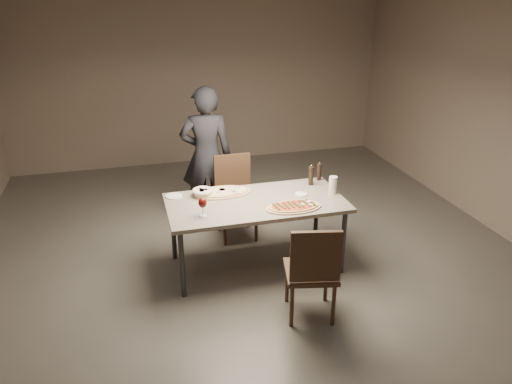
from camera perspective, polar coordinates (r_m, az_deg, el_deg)
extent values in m
plane|color=#58514B|center=(5.40, 0.00, -8.32)|extent=(7.00, 7.00, 0.00)
plane|color=gray|center=(8.16, -6.60, 12.97)|extent=(6.00, 0.00, 6.00)
cube|color=gray|center=(5.06, 0.00, -1.25)|extent=(1.80, 0.90, 0.04)
cylinder|color=#333335|center=(4.78, -8.44, -8.17)|extent=(0.05, 0.05, 0.71)
cylinder|color=#333335|center=(5.18, 9.93, -5.67)|extent=(0.05, 0.05, 0.71)
cylinder|color=#333335|center=(5.43, -9.45, -4.22)|extent=(0.05, 0.05, 0.71)
cylinder|color=#333335|center=(5.78, 6.91, -2.29)|extent=(0.05, 0.05, 0.71)
ellipsoid|color=white|center=(4.98, 6.01, -1.04)|extent=(0.05, 0.05, 0.01)
ellipsoid|color=white|center=(4.91, 6.27, -1.41)|extent=(0.05, 0.05, 0.01)
ellipsoid|color=white|center=(4.92, 5.36, -1.35)|extent=(0.05, 0.05, 0.01)
cube|color=#202F14|center=(4.84, 2.31, -1.69)|extent=(0.04, 0.16, 0.01)
cube|color=#202F14|center=(4.86, 2.87, -1.59)|extent=(0.07, 0.16, 0.01)
cube|color=#202F14|center=(4.88, 3.46, -1.54)|extent=(0.04, 0.16, 0.01)
cube|color=#202F14|center=(4.89, 4.02, -1.46)|extent=(0.04, 0.16, 0.01)
cube|color=#202F14|center=(4.90, 4.64, -1.45)|extent=(0.05, 0.16, 0.01)
cube|color=#202F14|center=(4.92, 5.20, -1.38)|extent=(0.03, 0.16, 0.01)
cube|color=#202F14|center=(4.94, 5.73, -1.28)|extent=(0.06, 0.16, 0.01)
cube|color=#202F14|center=(4.96, 6.27, -1.18)|extent=(0.06, 0.16, 0.01)
cylinder|color=#D28088|center=(5.31, -2.15, 0.60)|extent=(0.07, 0.07, 0.00)
cylinder|color=#D28088|center=(5.17, -5.61, -0.16)|extent=(0.07, 0.07, 0.00)
cylinder|color=#D28088|center=(5.25, -3.85, 0.29)|extent=(0.07, 0.07, 0.00)
cylinder|color=#D28088|center=(5.25, -3.92, 0.30)|extent=(0.07, 0.07, 0.00)
cylinder|color=#D28088|center=(5.17, -2.38, -0.04)|extent=(0.07, 0.07, 0.00)
cylinder|color=#D28088|center=(5.21, -2.75, 0.14)|extent=(0.07, 0.07, 0.00)
cylinder|color=#D28088|center=(5.20, -4.22, 0.04)|extent=(0.07, 0.07, 0.00)
cylinder|color=#D28088|center=(5.21, -5.30, 0.06)|extent=(0.07, 0.07, 0.00)
cylinder|color=beige|center=(5.18, -6.12, -0.10)|extent=(0.18, 0.18, 0.07)
torus|color=beige|center=(5.17, -6.14, 0.15)|extent=(0.21, 0.21, 0.03)
cube|color=#AD8046|center=(5.18, -5.85, 0.08)|extent=(0.06, 0.05, 0.04)
cube|color=#AD8046|center=(5.20, -6.31, 0.13)|extent=(0.07, 0.07, 0.04)
cube|color=#AD8046|center=(5.16, -6.23, -0.06)|extent=(0.06, 0.07, 0.04)
cylinder|color=white|center=(5.21, 5.18, -0.27)|extent=(0.13, 0.13, 0.01)
cylinder|color=#9DA33C|center=(5.21, 5.18, -0.23)|extent=(0.09, 0.09, 0.00)
cylinder|color=black|center=(5.45, 6.29, 1.75)|extent=(0.05, 0.05, 0.19)
cylinder|color=black|center=(5.42, 6.34, 2.78)|extent=(0.06, 0.06, 0.02)
sphere|color=gold|center=(5.41, 6.35, 3.00)|extent=(0.02, 0.02, 0.02)
cylinder|color=black|center=(5.60, 7.20, 2.20)|extent=(0.05, 0.05, 0.17)
cylinder|color=black|center=(5.57, 7.25, 3.10)|extent=(0.05, 0.05, 0.02)
sphere|color=gold|center=(5.56, 7.26, 3.29)|extent=(0.02, 0.02, 0.02)
cylinder|color=silver|center=(5.27, 8.79, 0.80)|extent=(0.09, 0.09, 0.18)
cylinder|color=silver|center=(4.77, -6.07, -2.70)|extent=(0.07, 0.07, 0.01)
cylinder|color=silver|center=(4.75, -6.09, -2.18)|extent=(0.01, 0.01, 0.09)
ellipsoid|color=#470A0A|center=(4.71, -6.13, -1.24)|extent=(0.08, 0.08, 0.10)
cylinder|color=white|center=(5.22, -9.36, -0.46)|extent=(0.17, 0.17, 0.01)
cube|color=#3D2819|center=(4.49, 6.26, -9.05)|extent=(0.53, 0.53, 0.04)
cylinder|color=#3D2819|center=(4.45, 4.10, -12.89)|extent=(0.04, 0.04, 0.42)
cylinder|color=#3D2819|center=(4.50, 8.84, -12.64)|extent=(0.04, 0.04, 0.42)
cylinder|color=#3D2819|center=(4.75, 3.59, -10.30)|extent=(0.04, 0.04, 0.42)
cylinder|color=#3D2819|center=(4.80, 8.01, -10.11)|extent=(0.04, 0.04, 0.42)
cube|color=#3D2819|center=(4.18, 6.84, -7.34)|extent=(0.43, 0.13, 0.47)
cube|color=#3D2819|center=(5.79, -2.23, -1.13)|extent=(0.45, 0.45, 0.04)
cylinder|color=#3D2819|center=(6.09, -0.90, -2.23)|extent=(0.04, 0.04, 0.42)
cylinder|color=#3D2819|center=(6.02, -4.31, -2.62)|extent=(0.04, 0.04, 0.42)
cylinder|color=#3D2819|center=(5.77, 0.02, -3.74)|extent=(0.04, 0.04, 0.42)
cylinder|color=#3D2819|center=(5.70, -3.58, -4.18)|extent=(0.04, 0.04, 0.42)
cube|color=#3D2819|center=(5.87, -2.73, 2.13)|extent=(0.43, 0.04, 0.47)
imported|color=black|center=(6.07, -5.70, 4.13)|extent=(0.67, 0.49, 1.71)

